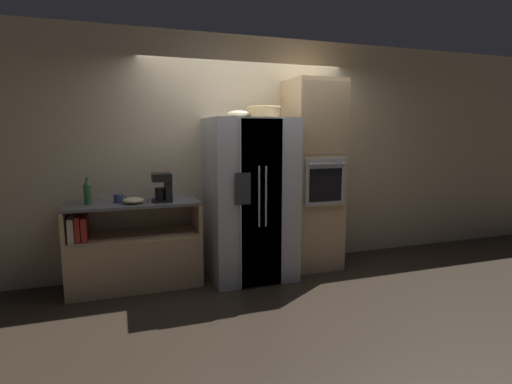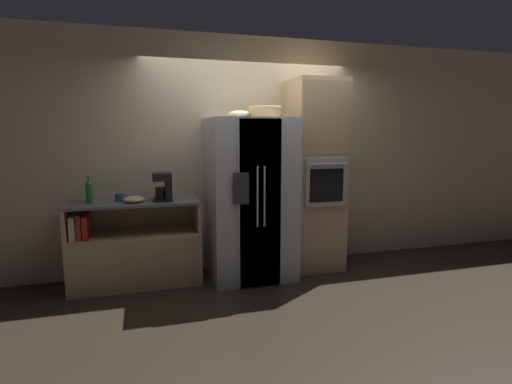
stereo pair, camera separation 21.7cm
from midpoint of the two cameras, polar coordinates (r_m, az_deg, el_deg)
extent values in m
plane|color=black|center=(4.78, -1.05, -11.89)|extent=(20.00, 20.00, 0.00)
cube|color=beige|center=(4.94, -2.79, 5.41)|extent=(12.00, 0.06, 2.80)
cube|color=tan|center=(4.64, -18.12, -9.32)|extent=(1.38, 0.57, 0.56)
cube|color=tan|center=(4.56, -18.29, -5.86)|extent=(1.33, 0.52, 0.02)
cube|color=tan|center=(4.57, -26.86, -4.24)|extent=(0.04, 0.57, 0.34)
cube|color=tan|center=(4.57, -9.92, -3.42)|extent=(0.04, 0.57, 0.34)
cube|color=slate|center=(4.49, -18.49, -1.56)|extent=(1.38, 0.57, 0.03)
cube|color=silver|center=(4.54, -26.05, -4.66)|extent=(0.06, 0.40, 0.25)
cube|color=#B72D28|center=(4.53, -25.30, -4.57)|extent=(0.05, 0.36, 0.26)
cube|color=#B72D28|center=(4.52, -24.54, -4.61)|extent=(0.05, 0.37, 0.25)
cube|color=silver|center=(4.57, -2.24, -0.98)|extent=(0.94, 0.78, 1.83)
cube|color=silver|center=(4.19, -0.74, -1.85)|extent=(0.46, 0.02, 1.79)
cube|color=silver|center=(4.20, -0.58, -1.84)|extent=(0.46, 0.02, 1.79)
cylinder|color=#B2B2B7|center=(4.14, -1.05, -0.69)|extent=(0.02, 0.02, 0.64)
cylinder|color=#B2B2B7|center=(4.17, -0.06, -0.64)|extent=(0.02, 0.02, 0.64)
cube|color=#2D2D33|center=(4.09, -3.41, 0.47)|extent=(0.17, 0.01, 0.33)
cube|color=tan|center=(4.92, 6.81, 2.34)|extent=(0.62, 0.60, 2.28)
cube|color=#ADADB2|center=(4.65, 8.51, 1.43)|extent=(0.51, 0.04, 0.54)
cube|color=black|center=(4.63, 8.61, 1.00)|extent=(0.42, 0.01, 0.38)
cylinder|color=#B2B2B7|center=(4.59, 8.77, 4.00)|extent=(0.45, 0.02, 0.02)
cube|color=tan|center=(4.63, 8.62, 10.43)|extent=(0.58, 0.01, 0.82)
cylinder|color=tan|center=(4.59, -0.21, 11.23)|extent=(0.35, 0.35, 0.12)
torus|color=tan|center=(4.59, -0.21, 11.96)|extent=(0.37, 0.37, 0.03)
ellipsoid|color=beige|center=(4.56, -3.84, 11.03)|extent=(0.26, 0.26, 0.08)
cylinder|color=#33723F|center=(4.50, -24.20, -0.35)|extent=(0.08, 0.08, 0.20)
cone|color=#33723F|center=(4.48, -24.30, 1.18)|extent=(0.08, 0.08, 0.04)
cylinder|color=#33723F|center=(4.48, -24.33, 1.68)|extent=(0.03, 0.03, 0.04)
cylinder|color=#384C7A|center=(4.50, -20.38, -0.86)|extent=(0.09, 0.09, 0.09)
torus|color=#384C7A|center=(4.50, -19.76, -0.83)|extent=(0.06, 0.01, 0.06)
ellipsoid|color=beige|center=(4.39, -18.47, -1.15)|extent=(0.22, 0.22, 0.07)
cube|color=black|center=(4.43, -14.61, -1.16)|extent=(0.20, 0.22, 0.02)
cylinder|color=black|center=(4.42, -14.84, -0.19)|extent=(0.12, 0.12, 0.13)
cube|color=black|center=(4.42, -13.84, 0.69)|extent=(0.07, 0.18, 0.31)
cube|color=black|center=(4.40, -14.73, 2.07)|extent=(0.20, 0.22, 0.09)
camera|label=1|loc=(0.11, -91.39, -0.21)|focal=28.00mm
camera|label=2|loc=(0.11, 88.61, 0.21)|focal=28.00mm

